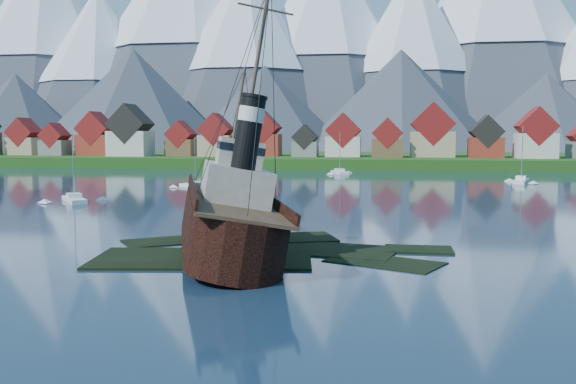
# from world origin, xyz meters

# --- Properties ---
(ground) EXTENTS (1400.00, 1400.00, 0.00)m
(ground) POSITION_xyz_m (0.00, 0.00, 0.00)
(ground) COLOR #162A40
(ground) RESTS_ON ground
(shoal) EXTENTS (31.71, 21.24, 1.14)m
(shoal) POSITION_xyz_m (1.78, 2.15, -0.35)
(shoal) COLOR black
(shoal) RESTS_ON ground
(shore_bank) EXTENTS (600.00, 80.00, 3.20)m
(shore_bank) POSITION_xyz_m (0.00, 170.00, 0.00)
(shore_bank) COLOR #1F3E11
(shore_bank) RESTS_ON ground
(seawall) EXTENTS (600.00, 2.50, 2.00)m
(seawall) POSITION_xyz_m (0.00, 132.00, 0.00)
(seawall) COLOR #3F3D38
(seawall) RESTS_ON ground
(town) EXTENTS (250.96, 16.69, 17.30)m
(town) POSITION_xyz_m (-33.12, 152.18, 8.99)
(town) COLOR maroon
(town) RESTS_ON ground
(mountains) EXTENTS (965.00, 340.00, 205.00)m
(mountains) POSITION_xyz_m (-0.79, 481.26, 89.34)
(mountains) COLOR #2D333D
(mountains) RESTS_ON ground
(tugboat_wreck) EXTENTS (7.29, 31.42, 24.90)m
(tugboat_wreck) POSITION_xyz_m (-2.15, 2.98, 3.12)
(tugboat_wreck) COLOR black
(tugboat_wreck) RESTS_ON ground
(sailboat_a) EXTENTS (7.18, 8.43, 10.88)m
(sailboat_a) POSITION_xyz_m (-35.34, 38.59, 0.24)
(sailboat_a) COLOR white
(sailboat_a) RESTS_ON ground
(sailboat_c) EXTENTS (7.51, 5.87, 9.96)m
(sailboat_c) POSITION_xyz_m (-24.76, 66.96, 0.22)
(sailboat_c) COLOR white
(sailboat_c) RESTS_ON ground
(sailboat_e) EXTENTS (5.44, 10.09, 11.39)m
(sailboat_e) POSITION_xyz_m (-0.09, 112.67, 0.25)
(sailboat_e) COLOR white
(sailboat_e) RESTS_ON ground
(sailboat_f) EXTENTS (5.05, 9.49, 12.57)m
(sailboat_f) POSITION_xyz_m (40.14, 88.17, 0.29)
(sailboat_f) COLOR white
(sailboat_f) RESTS_ON ground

